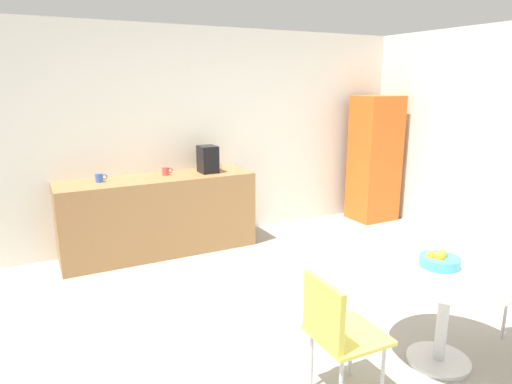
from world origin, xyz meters
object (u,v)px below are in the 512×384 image
chair_yellow (335,326)px  mug_white (99,178)px  mug_green (216,167)px  coffee_maker (208,159)px  locker_cabinet (375,159)px  fruit_bowl (439,260)px  round_table (446,288)px  mug_red (166,171)px

chair_yellow → mug_white: 3.20m
mug_green → coffee_maker: size_ratio=0.40×
locker_cabinet → fruit_bowl: bearing=-124.6°
round_table → coffee_maker: (-0.55, 3.04, 0.48)m
chair_yellow → mug_red: 3.12m
round_table → locker_cabinet: bearing=56.3°
locker_cabinet → coffee_maker: 2.51m
fruit_bowl → mug_white: (-1.75, 3.03, 0.18)m
fruit_bowl → coffee_maker: size_ratio=0.85×
locker_cabinet → round_table: locker_cabinet is taller
chair_yellow → coffee_maker: (0.37, 3.01, 0.54)m
fruit_bowl → mug_red: size_ratio=2.10×
fruit_bowl → coffee_maker: (-0.51, 2.99, 0.29)m
locker_cabinet → chair_yellow: bearing=-134.7°
locker_cabinet → fruit_bowl: (-1.99, -2.89, -0.11)m
mug_white → coffee_maker: coffee_maker is taller
locker_cabinet → mug_red: locker_cabinet is taller
locker_cabinet → fruit_bowl: size_ratio=6.52×
mug_red → coffee_maker: (0.50, -0.07, 0.11)m
locker_cabinet → chair_yellow: size_ratio=2.13×
round_table → chair_yellow: 0.92m
locker_cabinet → mug_white: 3.75m
chair_yellow → coffee_maker: bearing=82.9°
chair_yellow → fruit_bowl: 0.92m
chair_yellow → mug_green: size_ratio=6.43×
chair_yellow → mug_green: mug_green is taller
round_table → fruit_bowl: fruit_bowl is taller
fruit_bowl → coffee_maker: bearing=99.7°
fruit_bowl → mug_green: mug_green is taller
locker_cabinet → fruit_bowl: 3.51m
coffee_maker → chair_yellow: bearing=-97.1°
mug_white → mug_green: 1.35m
locker_cabinet → mug_white: locker_cabinet is taller
mug_red → coffee_maker: bearing=-8.6°
locker_cabinet → mug_white: (-3.74, 0.14, 0.06)m
mug_red → locker_cabinet: bearing=-3.3°
mug_green → coffee_maker: 0.16m
round_table → mug_white: 3.58m
round_table → coffee_maker: 3.12m
chair_yellow → mug_green: 3.11m
round_table → fruit_bowl: size_ratio=3.71×
mug_white → coffee_maker: (1.24, -0.04, 0.11)m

